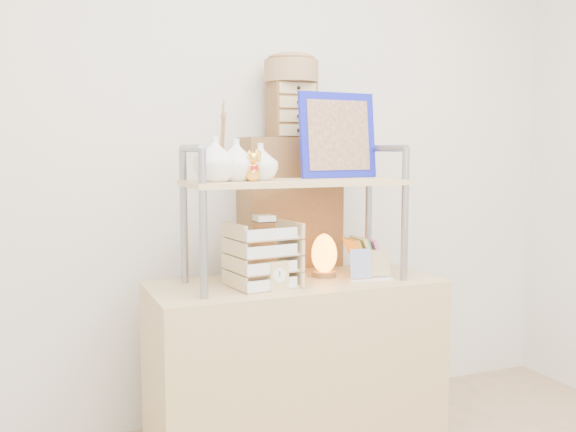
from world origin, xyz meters
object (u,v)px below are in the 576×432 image
at_px(cabinet, 289,280).
at_px(salt_lamp, 324,255).
at_px(desk, 295,369).
at_px(letter_tray, 264,258).

relative_size(cabinet, salt_lamp, 7.27).
height_order(desk, letter_tray, letter_tray).
bearing_deg(cabinet, desk, -107.33).
distance_m(cabinet, salt_lamp, 0.37).
bearing_deg(cabinet, letter_tray, -122.54).
xyz_separation_m(cabinet, letter_tray, (-0.28, -0.42, 0.19)).
relative_size(cabinet, letter_tray, 4.68).
bearing_deg(desk, salt_lamp, 16.93).
height_order(letter_tray, salt_lamp, letter_tray).
bearing_deg(letter_tray, salt_lamp, 16.72).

